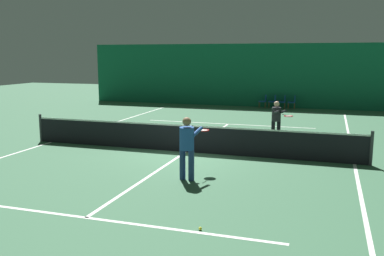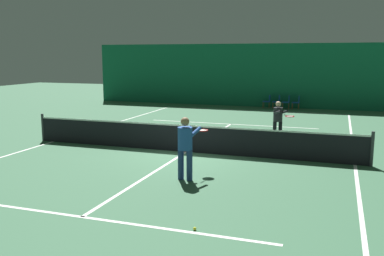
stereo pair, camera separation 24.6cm
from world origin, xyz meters
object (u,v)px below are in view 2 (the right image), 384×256
courtside_chair_3 (297,101)px  player_far (278,118)px  courtside_chair_2 (287,101)px  courtside_chair_0 (268,100)px  tennis_ball (195,229)px  courtside_chair_1 (277,101)px  player_near (186,143)px  tennis_net (186,138)px

courtside_chair_3 → player_far: bearing=1.4°
courtside_chair_2 → courtside_chair_3: (0.60, 0.00, 0.00)m
courtside_chair_0 → courtside_chair_2: (1.21, 0.00, 0.00)m
player_far → tennis_ball: 9.38m
courtside_chair_1 → courtside_chair_2: bearing=90.0°
player_near → courtside_chair_0: (-0.46, 16.56, -0.51)m
courtside_chair_1 → tennis_ball: 19.75m
courtside_chair_0 → courtside_chair_1: bearing=90.0°
tennis_ball → courtside_chair_2: bearing=91.7°
courtside_chair_0 → courtside_chair_2: bearing=90.0°
player_far → courtside_chair_3: bearing=146.9°
tennis_net → courtside_chair_2: (1.87, 13.43, -0.03)m
player_near → courtside_chair_3: (1.35, 16.56, -0.51)m
courtside_chair_2 → courtside_chair_3: bearing=90.0°
player_near → courtside_chair_2: player_near is taller
courtside_chair_1 → tennis_ball: bearing=3.4°
player_far → courtside_chair_2: 10.42m
player_far → courtside_chair_1: player_far is taller
tennis_net → tennis_ball: 6.75m
courtside_chair_2 → courtside_chair_1: bearing=-90.0°
player_far → courtside_chair_3: size_ratio=1.84×
player_far → courtside_chair_0: player_far is taller
courtside_chair_0 → courtside_chair_1: 0.60m
player_near → courtside_chair_0: player_near is taller
courtside_chair_0 → tennis_net: bearing=-2.8°
courtside_chair_1 → courtside_chair_3: 1.21m
courtside_chair_2 → courtside_chair_0: bearing=-90.0°
courtside_chair_0 → courtside_chair_3: same height
player_far → tennis_ball: bearing=-36.3°
tennis_net → courtside_chair_0: bearing=87.2°
player_far → courtside_chair_3: player_far is taller
player_near → courtside_chair_1: 16.57m
tennis_ball → player_near: bearing=112.7°
tennis_net → courtside_chair_1: tennis_net is taller
tennis_ball → courtside_chair_0: bearing=95.1°
courtside_chair_0 → courtside_chair_2: same height
tennis_net → player_far: size_ratio=7.75×
tennis_net → tennis_ball: tennis_net is taller
tennis_net → tennis_ball: (2.44, -6.28, -0.48)m
courtside_chair_3 → tennis_ball: courtside_chair_3 is taller
tennis_net → player_near: 3.36m
courtside_chair_0 → courtside_chair_2: 1.21m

